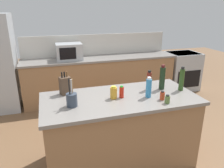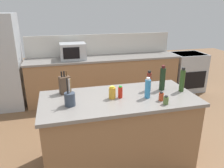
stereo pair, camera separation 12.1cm
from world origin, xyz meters
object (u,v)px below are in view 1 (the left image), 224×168
Objects in this scene: spice_jar_oregano at (167,99)px; wine_bottle at (162,78)px; microwave at (69,52)px; vinegar_bottle at (149,81)px; dish_soap_bottle at (149,88)px; range_oven at (182,71)px; knife_block at (65,85)px; olive_oil_bottle at (182,79)px; spice_jar_paprika at (162,96)px; utensil_crock at (72,99)px; honey_jar at (114,93)px; hot_sauce_bottle at (122,92)px.

wine_bottle is at bearing 69.02° from spice_jar_oregano.
microwave is 2.31m from wine_bottle.
vinegar_bottle reaches higher than dish_soap_bottle.
spice_jar_oregano is 0.38× the size of vinegar_bottle.
range_oven is at bearing 52.57° from spice_jar_oregano.
wine_bottle reaches higher than dish_soap_bottle.
spice_jar_oregano is at bearing -45.44° from knife_block.
olive_oil_bottle is 0.96× the size of wine_bottle.
knife_block is at bearing 154.20° from spice_jar_paprika.
knife_block is (-3.01, -1.89, 0.59)m from range_oven.
utensil_crock is (0.03, -0.39, -0.03)m from knife_block.
utensil_crock reaches higher than dish_soap_bottle.
microwave is 1.63× the size of utensil_crock.
olive_oil_bottle is 3.12× the size of spice_jar_oregano.
utensil_crock is at bearing 167.46° from spice_jar_oregano.
range_oven is 3.36m from honey_jar.
olive_oil_bottle is 0.84m from hot_sauce_bottle.
microwave is at bearing 180.00° from range_oven.
hot_sauce_bottle is at bearing -2.17° from honey_jar.
honey_jar is 0.47× the size of wine_bottle.
utensil_crock is 0.61m from hot_sauce_bottle.
olive_oil_bottle is at bearing -27.33° from knife_block.
utensil_crock is 3.15× the size of spice_jar_oregano.
hot_sauce_bottle reaches higher than spice_jar_oregano.
spice_jar_paprika is (-1.94, -2.42, 0.52)m from range_oven.
range_oven is at bearing 49.86° from wine_bottle.
honey_jar reaches higher than range_oven.
utensil_crock is at bearing -100.75° from knife_block.
honey_jar is (-2.48, -2.21, 0.55)m from range_oven.
hot_sauce_bottle reaches higher than spice_jar_paprika.
hot_sauce_bottle is at bearing -161.26° from vinegar_bottle.
microwave is at bearing 118.61° from olive_oil_bottle.
honey_jar is at bearing -164.98° from vinegar_bottle.
utensil_crock is at bearing 173.03° from spice_jar_paprika.
wine_bottle is 0.63m from hot_sauce_bottle.
microwave is at bearing 99.51° from hot_sauce_bottle.
microwave is 4.85× the size of spice_jar_paprika.
utensil_crock is 1.20× the size of vinegar_bottle.
knife_block is at bearing 170.72° from vinegar_bottle.
vinegar_bottle is at bearing 161.26° from olive_oil_bottle.
vinegar_bottle is (-0.01, 0.35, 0.08)m from spice_jar_paprika.
honey_jar is at bearing 177.83° from hot_sauce_bottle.
spice_jar_paprika is 0.40× the size of vinegar_bottle.
olive_oil_bottle reaches higher than honey_jar.
spice_jar_oregano is (1.08, -0.63, -0.07)m from knife_block.
utensil_crock reaches higher than range_oven.
hot_sauce_bottle is at bearing 165.90° from dish_soap_bottle.
honey_jar is 0.10m from hot_sauce_bottle.
hot_sauce_bottle is 0.59× the size of dish_soap_bottle.
honey_jar is 0.72m from wine_bottle.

